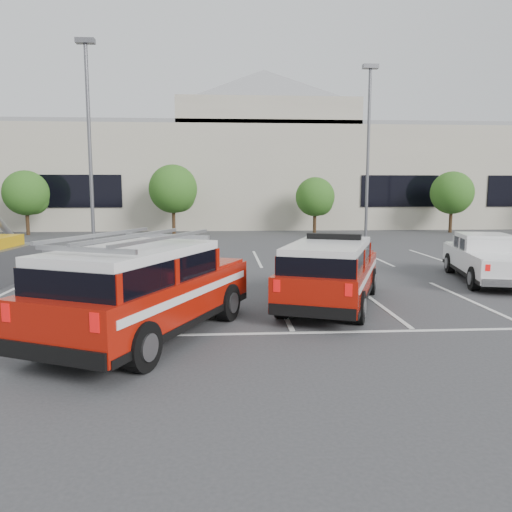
{
  "coord_description": "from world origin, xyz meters",
  "views": [
    {
      "loc": [
        -1.5,
        -13.3,
        3.1
      ],
      "look_at": [
        -0.5,
        2.05,
        1.05
      ],
      "focal_mm": 35.0,
      "sensor_mm": 36.0,
      "label": 1
    }
  ],
  "objects": [
    {
      "name": "convention_building",
      "position": [
        0.18,
        31.86,
        4.72
      ],
      "size": [
        60.0,
        16.99,
        13.2
      ],
      "color": "#BFB7A2",
      "rests_on": "ground"
    },
    {
      "name": "ladder_suv",
      "position": [
        -3.15,
        -3.01,
        0.89
      ],
      "size": [
        4.34,
        6.05,
        2.22
      ],
      "rotation": [
        0.0,
        0.0,
        -0.43
      ],
      "color": "#941207",
      "rests_on": "ground"
    },
    {
      "name": "light_pole_left",
      "position": [
        -8.0,
        12.0,
        5.19
      ],
      "size": [
        0.9,
        0.6,
        10.24
      ],
      "color": "#59595E",
      "rests_on": "ground"
    },
    {
      "name": "tree_mid_right",
      "position": [
        5.09,
        22.05,
        2.5
      ],
      "size": [
        2.77,
        2.77,
        3.99
      ],
      "color": "#3F2B19",
      "rests_on": "ground"
    },
    {
      "name": "tree_left",
      "position": [
        -14.91,
        22.05,
        2.77
      ],
      "size": [
        3.07,
        3.07,
        4.42
      ],
      "color": "#3F2B19",
      "rests_on": "ground"
    },
    {
      "name": "stall_markings",
      "position": [
        0.0,
        4.5,
        0.01
      ],
      "size": [
        23.0,
        15.0,
        0.01
      ],
      "primitive_type": "cube",
      "color": "silver",
      "rests_on": "ground"
    },
    {
      "name": "fire_chief_suv",
      "position": [
        1.34,
        -0.35,
        0.78
      ],
      "size": [
        3.79,
        5.77,
        1.91
      ],
      "rotation": [
        0.0,
        0.0,
        -0.37
      ],
      "color": "#941207",
      "rests_on": "ground"
    },
    {
      "name": "ground",
      "position": [
        0.0,
        0.0,
        0.0
      ],
      "size": [
        120.0,
        120.0,
        0.0
      ],
      "primitive_type": "plane",
      "color": "#343437",
      "rests_on": "ground"
    },
    {
      "name": "light_pole_mid",
      "position": [
        7.0,
        16.0,
        5.19
      ],
      "size": [
        0.9,
        0.6,
        10.24
      ],
      "color": "#59595E",
      "rests_on": "ground"
    },
    {
      "name": "white_pickup",
      "position": [
        7.4,
        2.9,
        0.63
      ],
      "size": [
        2.87,
        5.44,
        1.59
      ],
      "rotation": [
        0.0,
        0.0,
        -0.22
      ],
      "color": "silver",
      "rests_on": "ground"
    },
    {
      "name": "tree_right",
      "position": [
        15.09,
        22.05,
        2.77
      ],
      "size": [
        3.07,
        3.07,
        4.42
      ],
      "color": "#3F2B19",
      "rests_on": "ground"
    },
    {
      "name": "tree_mid_left",
      "position": [
        -4.91,
        22.05,
        3.04
      ],
      "size": [
        3.37,
        3.37,
        4.85
      ],
      "color": "#3F2B19",
      "rests_on": "ground"
    }
  ]
}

